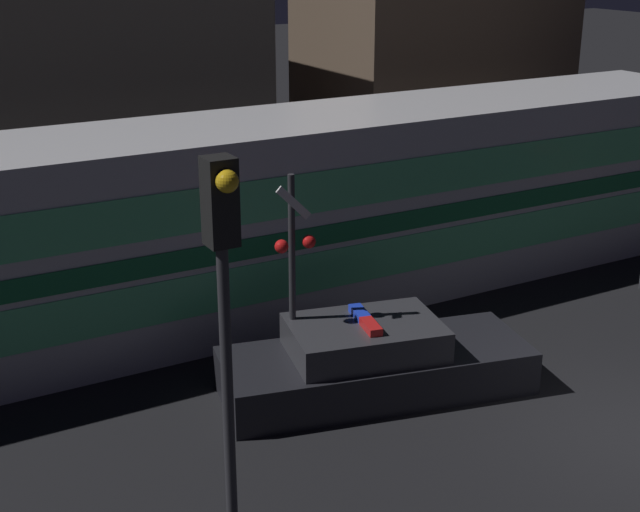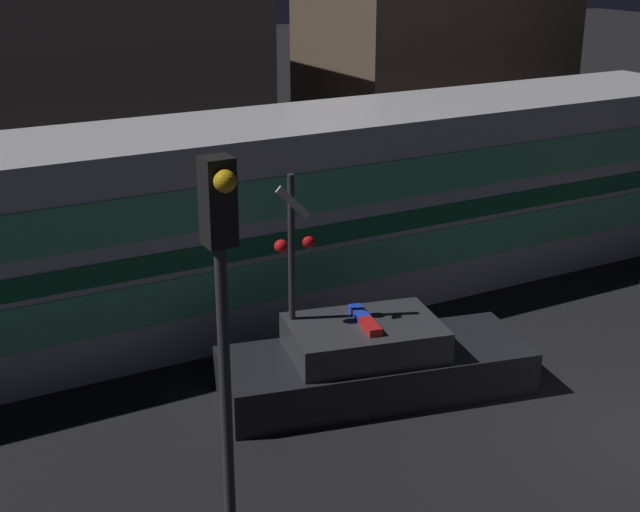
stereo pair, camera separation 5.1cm
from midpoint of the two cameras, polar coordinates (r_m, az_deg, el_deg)
The scene contains 5 objects.
train at distance 16.88m, azimuth -2.87°, elevation 2.57°, with size 20.97×2.94×3.68m.
police_car at distance 14.16m, azimuth 3.51°, elevation -6.85°, with size 5.14×2.80×1.31m.
crossing_signal_far at distance 13.61m, azimuth -1.64°, elevation -0.82°, with size 0.68×0.27×3.52m.
traffic_light_corner at distance 9.09m, azimuth -6.13°, elevation -2.28°, with size 0.30×0.46×4.82m.
building_left at distance 23.26m, azimuth -15.46°, elevation 10.19°, with size 8.41×5.82×6.46m.
Camera 2 is at (-9.67, -7.41, 6.83)m, focal length 50.00 mm.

